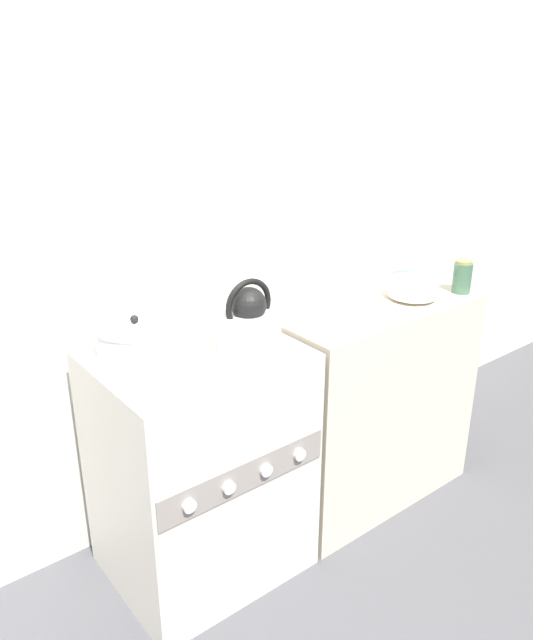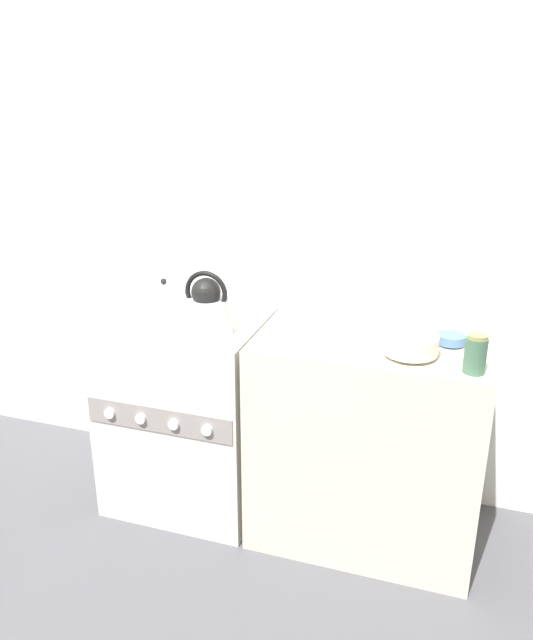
% 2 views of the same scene
% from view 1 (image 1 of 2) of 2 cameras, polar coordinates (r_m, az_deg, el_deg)
% --- Properties ---
extents(ground_plane, '(12.00, 12.00, 0.00)m').
position_cam_1_polar(ground_plane, '(2.42, -1.76, -24.61)').
color(ground_plane, '#4C4C51').
extents(wall_back, '(7.00, 0.06, 2.50)m').
position_cam_1_polar(wall_back, '(2.28, -11.98, 8.67)').
color(wall_back, silver).
rests_on(wall_back, ground_plane).
extents(stove, '(0.67, 0.57, 0.88)m').
position_cam_1_polar(stove, '(2.31, -6.05, -12.98)').
color(stove, beige).
rests_on(stove, ground_plane).
extents(counter, '(0.90, 0.58, 0.89)m').
position_cam_1_polar(counter, '(2.75, 8.15, -6.74)').
color(counter, beige).
rests_on(counter, ground_plane).
extents(kettle, '(0.26, 0.21, 0.25)m').
position_cam_1_polar(kettle, '(2.05, -1.56, -0.46)').
color(kettle, silver).
rests_on(kettle, stove).
extents(cooking_pot, '(0.26, 0.26, 0.13)m').
position_cam_1_polar(cooking_pot, '(2.10, -11.85, -1.61)').
color(cooking_pot, silver).
rests_on(cooking_pot, stove).
extents(enamel_bowl, '(0.20, 0.20, 0.08)m').
position_cam_1_polar(enamel_bowl, '(2.57, 13.25, 2.86)').
color(enamel_bowl, beige).
rests_on(enamel_bowl, counter).
extents(small_ceramic_bowl, '(0.11, 0.11, 0.04)m').
position_cam_1_polar(small_ceramic_bowl, '(2.77, 12.49, 3.81)').
color(small_ceramic_bowl, '#4C729E').
rests_on(small_ceramic_bowl, counter).
extents(storage_jar, '(0.07, 0.07, 0.14)m').
position_cam_1_polar(storage_jar, '(2.70, 17.47, 3.78)').
color(storage_jar, '#3F664C').
rests_on(storage_jar, counter).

